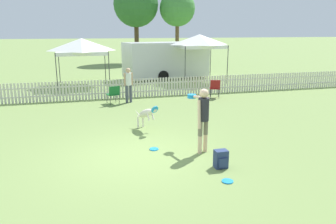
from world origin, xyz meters
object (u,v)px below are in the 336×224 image
(handler_person, at_px, (202,112))
(frisbee_near_handler, at_px, (154,149))
(backpack_on_grass, at_px, (221,159))
(folding_chair_blue_left, at_px, (113,93))
(folding_chair_center, at_px, (215,87))
(spectator_standing, at_px, (128,82))
(leaping_dog, at_px, (146,113))
(equipment_trailer, at_px, (166,60))
(frisbee_near_dog, at_px, (228,181))
(canopy_tent_secondary, at_px, (199,41))
(tree_left_grove, at_px, (177,9))
(tree_right_grove, at_px, (136,5))
(canopy_tent_main, at_px, (82,46))

(handler_person, height_order, frisbee_near_handler, handler_person)
(backpack_on_grass, distance_m, folding_chair_blue_left, 7.68)
(folding_chair_center, bearing_deg, spectator_standing, 17.77)
(handler_person, distance_m, leaping_dog, 2.55)
(equipment_trailer, bearing_deg, frisbee_near_dog, -109.26)
(frisbee_near_handler, height_order, spectator_standing, spectator_standing)
(equipment_trailer, bearing_deg, canopy_tent_secondary, -56.50)
(backpack_on_grass, bearing_deg, tree_left_grove, 75.70)
(frisbee_near_handler, relative_size, canopy_tent_secondary, 0.09)
(canopy_tent_secondary, xyz_separation_m, tree_right_grove, (-1.60, 13.04, 2.98))
(canopy_tent_main, relative_size, equipment_trailer, 0.44)
(backpack_on_grass, bearing_deg, canopy_tent_main, 102.52)
(folding_chair_center, bearing_deg, folding_chair_blue_left, 19.59)
(backpack_on_grass, distance_m, tree_right_grove, 26.21)
(folding_chair_blue_left, xyz_separation_m, equipment_trailer, (4.14, 6.80, 0.77))
(canopy_tent_main, distance_m, spectator_standing, 5.74)
(handler_person, distance_m, folding_chair_blue_left, 6.62)
(frisbee_near_dog, height_order, folding_chair_blue_left, folding_chair_blue_left)
(canopy_tent_main, height_order, canopy_tent_secondary, canopy_tent_secondary)
(canopy_tent_secondary, bearing_deg, spectator_standing, -136.06)
(canopy_tent_secondary, bearing_deg, backpack_on_grass, -107.99)
(folding_chair_center, xyz_separation_m, tree_left_grove, (3.20, 16.94, 4.54))
(tree_left_grove, bearing_deg, folding_chair_center, -100.69)
(canopy_tent_secondary, distance_m, tree_left_grove, 12.43)
(frisbee_near_handler, distance_m, canopy_tent_secondary, 12.42)
(folding_chair_blue_left, relative_size, spectator_standing, 0.52)
(tree_right_grove, bearing_deg, tree_left_grove, -16.02)
(folding_chair_blue_left, distance_m, spectator_standing, 0.82)
(equipment_trailer, relative_size, tree_left_grove, 0.92)
(spectator_standing, bearing_deg, leaping_dog, 78.07)
(tree_left_grove, xyz_separation_m, tree_right_grove, (-3.77, 1.08, 0.37))
(canopy_tent_secondary, height_order, tree_left_grove, tree_left_grove)
(folding_chair_center, height_order, equipment_trailer, equipment_trailer)
(leaping_dog, bearing_deg, tree_right_grove, -122.69)
(frisbee_near_handler, distance_m, equipment_trailer, 13.29)
(canopy_tent_secondary, height_order, equipment_trailer, canopy_tent_secondary)
(handler_person, height_order, frisbee_near_dog, handler_person)
(equipment_trailer, bearing_deg, handler_person, -110.19)
(frisbee_near_dog, height_order, equipment_trailer, equipment_trailer)
(frisbee_near_handler, bearing_deg, handler_person, -22.02)
(backpack_on_grass, xyz_separation_m, spectator_standing, (-1.02, 7.62, 0.71))
(tree_right_grove, bearing_deg, backpack_on_grass, -95.52)
(frisbee_near_dog, bearing_deg, tree_left_grove, 75.74)
(folding_chair_blue_left, relative_size, tree_left_grove, 0.12)
(equipment_trailer, distance_m, tree_left_grove, 11.54)
(equipment_trailer, height_order, tree_left_grove, tree_left_grove)
(frisbee_near_dog, relative_size, equipment_trailer, 0.04)
(backpack_on_grass, distance_m, canopy_tent_main, 13.37)
(folding_chair_center, relative_size, spectator_standing, 0.57)
(folding_chair_blue_left, bearing_deg, leaping_dog, 83.28)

